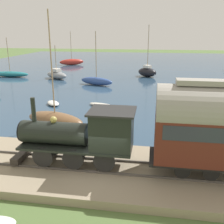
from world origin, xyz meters
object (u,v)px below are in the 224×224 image
(sailboat_teal, at_px, (10,74))
(rowboat_far_out, at_px, (53,103))
(rowboat_off_pier, at_px, (102,105))
(steam_locomotive, at_px, (85,133))
(sailboat_blue, at_px, (96,81))
(sailboat_red, at_px, (72,62))
(rowboat_mid_harbor, at_px, (208,138))
(sailboat_gray, at_px, (57,75))
(sailboat_black, at_px, (147,72))
(sailboat_brown, at_px, (55,120))

(sailboat_teal, xyz_separation_m, rowboat_far_out, (-15.50, -13.48, -0.28))
(rowboat_off_pier, xyz_separation_m, rowboat_far_out, (-0.26, 5.10, 0.04))
(rowboat_far_out, bearing_deg, steam_locomotive, -101.14)
(rowboat_far_out, bearing_deg, sailboat_teal, 91.67)
(sailboat_blue, bearing_deg, sailboat_red, 45.18)
(rowboat_mid_harbor, bearing_deg, sailboat_teal, 92.82)
(sailboat_blue, xyz_separation_m, sailboat_gray, (4.05, 7.38, 0.05))
(sailboat_teal, height_order, rowboat_off_pier, sailboat_teal)
(sailboat_black, height_order, sailboat_teal, sailboat_black)
(sailboat_blue, relative_size, rowboat_mid_harbor, 2.78)
(sailboat_blue, height_order, rowboat_off_pier, sailboat_blue)
(sailboat_black, xyz_separation_m, rowboat_far_out, (-19.34, 9.03, -0.61))
(sailboat_brown, bearing_deg, sailboat_black, 2.64)
(rowboat_off_pier, bearing_deg, sailboat_gray, 56.43)
(sailboat_brown, xyz_separation_m, sailboat_black, (25.61, -6.40, 0.15))
(sailboat_gray, bearing_deg, rowboat_far_out, -129.53)
(sailboat_blue, bearing_deg, rowboat_off_pier, -145.34)
(sailboat_blue, distance_m, sailboat_teal, 16.30)
(sailboat_blue, distance_m, rowboat_far_out, 11.20)
(sailboat_red, relative_size, rowboat_off_pier, 2.35)
(sailboat_blue, height_order, rowboat_mid_harbor, sailboat_blue)
(steam_locomotive, bearing_deg, sailboat_brown, 33.09)
(rowboat_mid_harbor, bearing_deg, steam_locomotive, 168.98)
(sailboat_black, relative_size, rowboat_mid_harbor, 3.15)
(steam_locomotive, xyz_separation_m, sailboat_black, (31.91, -2.30, -1.45))
(sailboat_brown, bearing_deg, steam_locomotive, -130.23)
(sailboat_black, xyz_separation_m, sailboat_gray, (-4.32, 14.24, -0.17))
(sailboat_black, distance_m, sailboat_blue, 10.82)
(sailboat_blue, distance_m, sailboat_gray, 8.42)
(rowboat_off_pier, bearing_deg, sailboat_red, 43.96)
(rowboat_off_pier, relative_size, rowboat_mid_harbor, 1.17)
(sailboat_gray, bearing_deg, rowboat_off_pier, -113.74)
(sailboat_red, bearing_deg, sailboat_gray, 161.18)
(sailboat_teal, xyz_separation_m, rowboat_off_pier, (-15.25, -18.58, -0.33))
(sailboat_red, xyz_separation_m, rowboat_off_pier, (-32.26, -13.32, -0.54))
(sailboat_blue, height_order, sailboat_gray, sailboat_blue)
(sailboat_brown, height_order, rowboat_far_out, sailboat_brown)
(sailboat_red, distance_m, sailboat_blue, 23.92)
(steam_locomotive, height_order, rowboat_mid_harbor, steam_locomotive)
(sailboat_gray, bearing_deg, sailboat_brown, -128.44)
(sailboat_teal, bearing_deg, steam_locomotive, -144.53)
(steam_locomotive, relative_size, sailboat_teal, 1.02)
(sailboat_brown, height_order, sailboat_black, sailboat_brown)
(rowboat_far_out, bearing_deg, rowboat_off_pier, -36.47)
(rowboat_mid_harbor, bearing_deg, sailboat_blue, 75.56)
(sailboat_blue, relative_size, sailboat_teal, 1.15)
(steam_locomotive, distance_m, rowboat_mid_harbor, 9.43)
(sailboat_red, xyz_separation_m, sailboat_black, (-13.17, -17.25, 0.12))
(sailboat_black, distance_m, rowboat_mid_harbor, 26.88)
(sailboat_brown, height_order, rowboat_off_pier, sailboat_brown)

